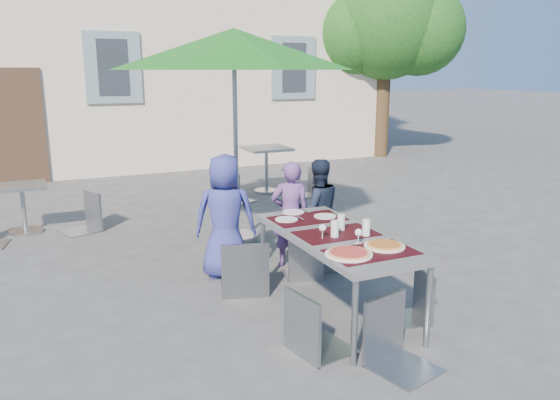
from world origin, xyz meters
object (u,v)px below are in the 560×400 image
child_2 (317,210)px  chair_3 (313,285)px  patio_umbrella (234,50)px  child_1 (290,214)px  dining_table (336,240)px  chair_2 (322,219)px  child_0 (225,217)px  bg_chair_l_1 (234,168)px  pizza_near_right (385,245)px  bg_chair_r_1 (307,165)px  chair_1 (304,233)px  chair_5 (397,292)px  chair_4 (416,267)px  pizza_near_left (349,253)px  chair_0 (244,234)px  cafe_table_0 (23,202)px  cafe_table_1 (266,160)px  bg_chair_r_0 (84,188)px

child_2 → chair_3: bearing=66.4°
patio_umbrella → child_1: bearing=-76.1°
dining_table → chair_2: bearing=67.8°
child_0 → dining_table: bearing=137.3°
chair_2 → bg_chair_l_1: size_ratio=1.01×
pizza_near_right → bg_chair_r_1: (1.78, 4.82, -0.22)m
chair_1 → chair_5: 1.83m
chair_1 → chair_3: chair_3 is taller
chair_3 → child_2: bearing=60.7°
chair_3 → bg_chair_r_1: bearing=63.1°
chair_2 → chair_4: chair_2 is taller
chair_2 → patio_umbrella: bearing=110.2°
pizza_near_left → bg_chair_l_1: (0.83, 4.91, -0.19)m
chair_0 → chair_5: size_ratio=1.05×
pizza_near_left → chair_0: bearing=106.5°
dining_table → pizza_near_left: (-0.21, -0.55, 0.07)m
child_2 → chair_4: child_2 is taller
chair_3 → bg_chair_r_1: size_ratio=1.04×
child_1 → chair_4: (0.40, -1.70, -0.11)m
child_2 → cafe_table_0: child_2 is taller
child_0 → chair_2: child_0 is taller
chair_0 → cafe_table_1: bearing=64.1°
cafe_table_0 → bg_chair_r_0: bg_chair_r_0 is taller
child_1 → dining_table: bearing=98.7°
child_2 → patio_umbrella: (-0.64, 0.95, 1.79)m
child_0 → chair_3: bearing=113.9°
child_0 → chair_1: size_ratio=1.54×
child_2 → cafe_table_0: bearing=-33.8°
child_2 → chair_3: 2.23m
child_1 → chair_2: (0.24, -0.30, -0.01)m
pizza_near_left → chair_3: chair_3 is taller
chair_3 → cafe_table_1: size_ratio=1.19×
pizza_near_left → chair_4: size_ratio=0.45×
pizza_near_right → child_2: (0.39, 1.87, -0.18)m
child_0 → bg_chair_r_0: size_ratio=1.30×
chair_3 → cafe_table_0: 4.94m
chair_4 → cafe_table_0: 5.35m
bg_chair_r_1 → child_0: bearing=-129.8°
dining_table → cafe_table_0: (-2.56, 3.93, -0.27)m
child_0 → pizza_near_right: bearing=135.3°
chair_2 → bg_chair_r_0: bg_chair_r_0 is taller
chair_5 → cafe_table_0: chair_5 is taller
chair_1 → cafe_table_1: bearing=72.2°
dining_table → chair_2: chair_2 is taller
child_2 → patio_umbrella: bearing=-50.4°
chair_1 → bg_chair_l_1: size_ratio=0.88×
bg_chair_r_1 → cafe_table_1: bearing=134.3°
pizza_near_left → child_1: 1.88m
cafe_table_0 → pizza_near_left: bearing=-62.3°
pizza_near_left → chair_3: size_ratio=0.39×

